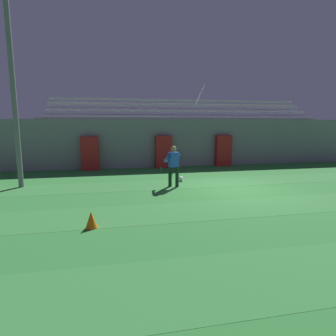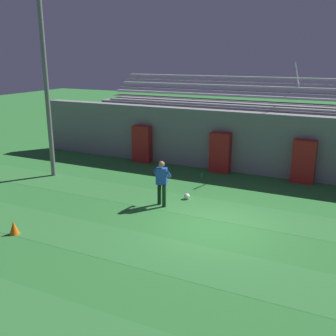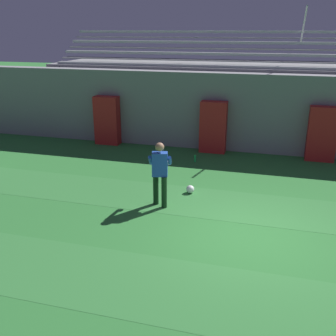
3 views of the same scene
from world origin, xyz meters
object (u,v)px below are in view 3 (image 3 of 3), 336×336
(goalkeeper, at_px, (160,170))
(padding_pillar_far_left, at_px, (107,120))
(padding_pillar_gate_left, at_px, (213,127))
(soccer_ball, at_px, (190,189))
(water_bottle, at_px, (195,158))
(padding_pillar_gate_right, at_px, (322,134))

(goalkeeper, bearing_deg, padding_pillar_far_left, 125.93)
(padding_pillar_gate_left, bearing_deg, soccer_ball, -89.46)
(padding_pillar_far_left, height_order, water_bottle, padding_pillar_far_left)
(soccer_ball, bearing_deg, goalkeeper, -120.03)
(padding_pillar_gate_left, relative_size, goalkeeper, 1.11)
(soccer_ball, height_order, water_bottle, water_bottle)
(padding_pillar_gate_left, xyz_separation_m, padding_pillar_far_left, (-4.13, 0.00, 0.00))
(padding_pillar_gate_left, bearing_deg, padding_pillar_far_left, 180.00)
(padding_pillar_gate_left, relative_size, soccer_ball, 8.43)
(padding_pillar_gate_right, relative_size, goalkeeper, 1.11)
(soccer_ball, distance_m, water_bottle, 2.71)
(padding_pillar_gate_left, height_order, water_bottle, padding_pillar_gate_left)
(padding_pillar_gate_left, relative_size, padding_pillar_gate_right, 1.00)
(padding_pillar_gate_right, bearing_deg, water_bottle, -162.26)
(padding_pillar_gate_left, xyz_separation_m, goalkeeper, (-0.53, -4.96, 0.03))
(goalkeeper, bearing_deg, padding_pillar_gate_left, 83.87)
(goalkeeper, bearing_deg, padding_pillar_gate_right, 49.61)
(padding_pillar_gate_right, bearing_deg, padding_pillar_far_left, 180.00)
(soccer_ball, bearing_deg, padding_pillar_gate_left, 90.54)
(padding_pillar_gate_left, xyz_separation_m, water_bottle, (-0.38, -1.30, -0.81))
(padding_pillar_gate_right, height_order, water_bottle, padding_pillar_gate_right)
(padding_pillar_far_left, distance_m, water_bottle, 4.05)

